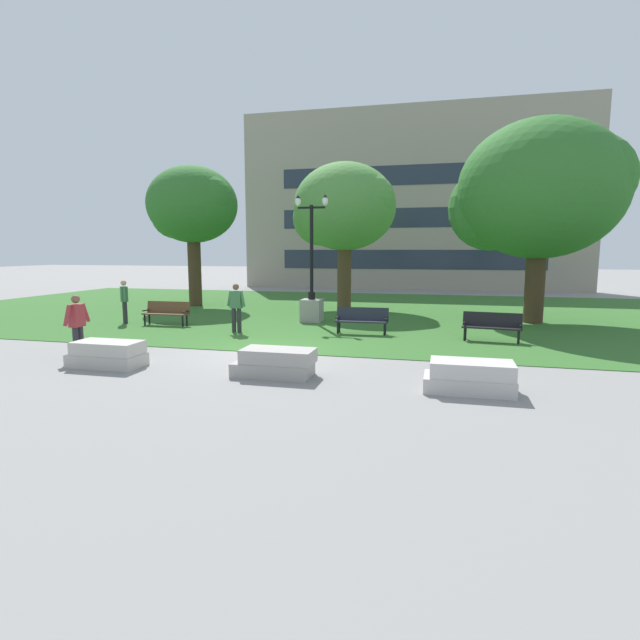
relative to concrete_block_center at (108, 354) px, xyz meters
The scene contains 17 objects.
ground_plane 4.10m from the concrete_block_center, 37.75° to the left, with size 140.00×140.00×0.00m, color gray.
grass_lawn 12.92m from the concrete_block_center, 75.51° to the left, with size 40.00×20.00×0.02m, color #336628.
concrete_block_center is the anchor object (origin of this frame).
concrete_block_left 4.38m from the concrete_block_center, ahead, with size 1.87×0.90×0.64m.
concrete_block_right 8.68m from the concrete_block_center, ahead, with size 1.80×0.90×0.64m.
person_skateboarder 1.66m from the concrete_block_center, 154.65° to the left, with size 0.26×1.01×1.71m.
skateboard 1.19m from the concrete_block_center, 145.20° to the left, with size 1.02×0.55×0.14m.
park_bench_near_left 6.87m from the concrete_block_center, 108.85° to the left, with size 1.81×0.56×0.90m.
park_bench_near_right 8.30m from the concrete_block_center, 49.41° to the left, with size 1.82×0.59×0.90m.
park_bench_far_left 11.29m from the concrete_block_center, 31.54° to the left, with size 1.85×0.74×0.90m.
lamp_post_center 9.28m from the concrete_block_center, 71.40° to the left, with size 1.32×0.80×5.02m.
tree_far_right 16.41m from the concrete_block_center, 42.75° to the left, with size 6.56×6.25×7.84m.
tree_far_left 14.56m from the concrete_block_center, 109.01° to the left, with size 4.77×4.54×7.09m.
tree_near_right 14.71m from the concrete_block_center, 76.46° to the left, with size 5.18×4.93×7.03m.
person_bystander_near_lawn 7.69m from the concrete_block_center, 121.98° to the left, with size 0.52×0.60×1.71m.
person_bystander_far_lawn 5.68m from the concrete_block_center, 78.96° to the left, with size 0.72×0.26×1.71m.
building_facade_distant 28.26m from the concrete_block_center, 78.39° to the left, with size 25.22×1.03×13.11m.
Camera 1 is at (4.85, -13.06, 2.89)m, focal length 28.00 mm.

